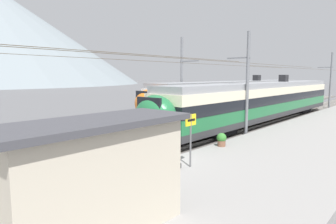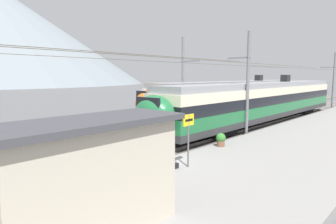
% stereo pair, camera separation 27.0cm
% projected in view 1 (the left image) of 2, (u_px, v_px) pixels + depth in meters
% --- Properties ---
extents(ground_plane, '(400.00, 400.00, 0.00)m').
position_uv_depth(ground_plane, '(151.00, 164.00, 14.90)').
color(ground_plane, '#565659').
extents(platform_slab, '(120.00, 7.63, 0.37)m').
position_uv_depth(platform_slab, '(232.00, 182.00, 11.81)').
color(platform_slab, gray).
rests_on(platform_slab, ground).
extents(track_near, '(120.00, 3.00, 0.28)m').
position_uv_depth(track_near, '(136.00, 158.00, 15.62)').
color(track_near, '#5B5651').
rests_on(track_near, ground).
extents(track_far, '(120.00, 3.00, 0.28)m').
position_uv_depth(track_far, '(85.00, 144.00, 18.86)').
color(track_far, '#5B5651').
rests_on(track_far, ground).
extents(train_near_platform, '(29.93, 2.98, 4.27)m').
position_uv_depth(train_near_platform, '(263.00, 100.00, 26.94)').
color(train_near_platform, '#2D2D30').
rests_on(train_near_platform, track_near).
extents(train_far_track, '(29.77, 3.01, 4.27)m').
position_uv_depth(train_far_track, '(237.00, 95.00, 33.32)').
color(train_far_track, '#2D2D30').
rests_on(train_far_track, track_far).
extents(catenary_mast_mid, '(41.34, 1.85, 7.60)m').
position_uv_depth(catenary_mast_mid, '(246.00, 83.00, 21.14)').
color(catenary_mast_mid, slate).
rests_on(catenary_mast_mid, ground).
extents(catenary_mast_east, '(41.34, 1.85, 7.49)m').
position_uv_depth(catenary_mast_east, '(330.00, 80.00, 38.66)').
color(catenary_mast_east, slate).
rests_on(catenary_mast_east, ground).
extents(catenary_mast_far_side, '(41.34, 2.15, 8.15)m').
position_uv_depth(catenary_mast_far_side, '(183.00, 78.00, 28.44)').
color(catenary_mast_far_side, slate).
rests_on(catenary_mast_far_side, ground).
extents(platform_sign, '(0.70, 0.08, 2.39)m').
position_uv_depth(platform_sign, '(191.00, 129.00, 13.00)').
color(platform_sign, '#59595B').
rests_on(platform_sign, platform_slab).
extents(passenger_walking, '(0.53, 0.22, 1.69)m').
position_uv_depth(passenger_walking, '(38.00, 200.00, 7.44)').
color(passenger_walking, '#383842').
rests_on(passenger_walking, platform_slab).
extents(handbag_beside_passenger, '(0.32, 0.18, 0.35)m').
position_uv_depth(handbag_beside_passenger, '(68.00, 216.00, 8.34)').
color(handbag_beside_passenger, '#472D1E').
rests_on(handbag_beside_passenger, platform_slab).
extents(handbag_near_sign, '(0.32, 0.18, 0.36)m').
position_uv_depth(handbag_near_sign, '(177.00, 166.00, 12.96)').
color(handbag_near_sign, black).
rests_on(handbag_near_sign, platform_slab).
extents(potted_plant_platform_edge, '(0.56, 0.56, 0.79)m').
position_uv_depth(potted_plant_platform_edge, '(222.00, 139.00, 17.01)').
color(potted_plant_platform_edge, brown).
rests_on(potted_plant_platform_edge, platform_slab).
extents(platform_shelter, '(5.02, 2.03, 3.04)m').
position_uv_depth(platform_shelter, '(97.00, 178.00, 7.34)').
color(platform_shelter, '#B7AD99').
rests_on(platform_shelter, platform_slab).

